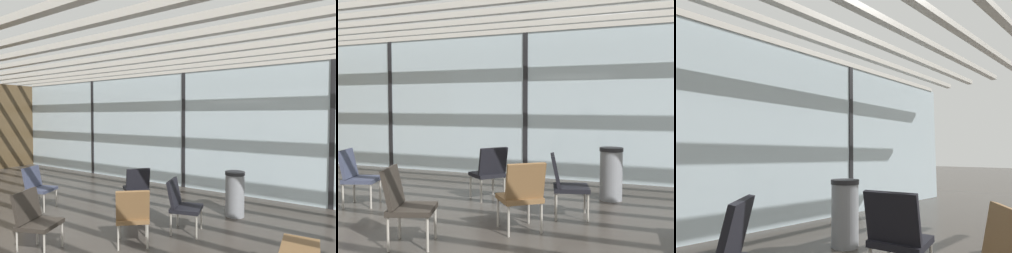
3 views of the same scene
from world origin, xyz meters
The scene contains 12 objects.
glass_curtain_wall centered at (0.00, 5.20, 1.54)m, with size 14.00×0.08×3.09m, color silver.
window_mullion_0 centered at (-3.50, 5.20, 1.54)m, with size 0.10×0.12×3.09m, color black.
window_mullion_1 centered at (0.00, 5.20, 1.54)m, with size 0.10×0.12×3.09m, color black.
window_mullion_2 centered at (3.50, 5.20, 1.54)m, with size 0.10×0.12×3.09m, color black.
ceiling_slats centered at (0.00, 1.90, 3.14)m, with size 13.72×6.72×0.10m.
parked_airplane centered at (0.42, 9.92, 2.21)m, with size 13.32×4.41×4.41m.
lounge_chair_0 centered at (1.46, 2.50, 0.49)m, with size 0.63×0.60×0.87m.
lounge_chair_1 centered at (0.05, 0.76, 0.49)m, with size 0.66×0.63×0.87m.
lounge_chair_2 centered at (-1.69, 1.94, 0.49)m, with size 0.66×0.63×0.87m.
lounge_chair_3 centered at (1.12, 1.64, 0.49)m, with size 0.70×0.71×0.87m.
lounge_chair_6 centered at (0.09, 3.03, 0.49)m, with size 0.71×0.70×0.87m.
trash_bin centered at (1.96, 3.70, 0.43)m, with size 0.38×0.38×0.86m.
Camera 1 is at (3.83, -1.63, 1.94)m, focal length 30.86 mm.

